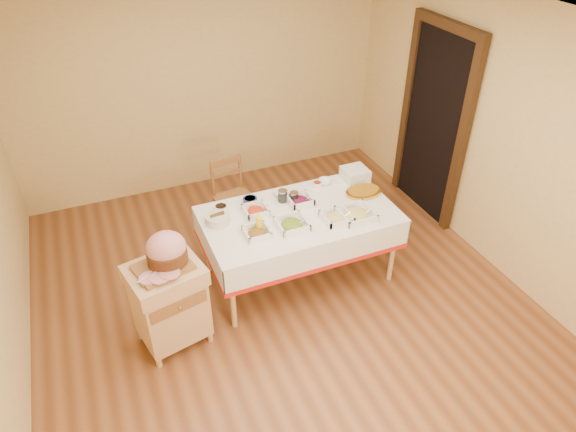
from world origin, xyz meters
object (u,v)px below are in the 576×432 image
(butcher_cart, at_px, (169,301))
(ham_on_board, at_px, (166,252))
(dining_chair, at_px, (233,196))
(dining_table, at_px, (299,227))
(brass_platter, at_px, (363,191))
(mustard_bottle, at_px, (259,223))
(bread_basket, at_px, (218,219))
(plate_stack, at_px, (355,174))
(preserve_jar_right, at_px, (294,198))
(preserve_jar_left, at_px, (283,196))

(butcher_cart, distance_m, ham_on_board, 0.49)
(butcher_cart, height_order, ham_on_board, ham_on_board)
(butcher_cart, height_order, dining_chair, dining_chair)
(dining_table, height_order, dining_chair, dining_chair)
(butcher_cart, bearing_deg, brass_platter, 12.00)
(ham_on_board, xyz_separation_m, brass_platter, (2.04, 0.41, -0.17))
(butcher_cart, bearing_deg, mustard_bottle, 16.05)
(dining_table, distance_m, ham_on_board, 1.39)
(dining_chair, distance_m, brass_platter, 1.46)
(butcher_cart, relative_size, mustard_bottle, 4.44)
(butcher_cart, bearing_deg, ham_on_board, 38.04)
(mustard_bottle, height_order, bread_basket, mustard_bottle)
(dining_chair, bearing_deg, bread_basket, -115.15)
(dining_chair, xyz_separation_m, plate_stack, (1.15, -0.64, 0.37))
(bread_basket, bearing_deg, ham_on_board, -138.93)
(dining_table, relative_size, preserve_jar_right, 16.67)
(butcher_cart, height_order, plate_stack, plate_stack)
(ham_on_board, distance_m, preserve_jar_right, 1.45)
(dining_chair, relative_size, brass_platter, 2.33)
(mustard_bottle, bearing_deg, ham_on_board, -165.36)
(ham_on_board, distance_m, brass_platter, 2.09)
(dining_table, height_order, plate_stack, plate_stack)
(dining_chair, bearing_deg, ham_on_board, -125.63)
(preserve_jar_left, relative_size, plate_stack, 0.50)
(butcher_cart, relative_size, preserve_jar_left, 6.68)
(preserve_jar_left, bearing_deg, preserve_jar_right, -28.20)
(bread_basket, distance_m, plate_stack, 1.55)
(preserve_jar_left, bearing_deg, butcher_cart, -154.11)
(dining_table, height_order, ham_on_board, ham_on_board)
(dining_table, bearing_deg, bread_basket, 168.62)
(butcher_cart, xyz_separation_m, brass_platter, (2.09, 0.44, 0.32))
(brass_platter, bearing_deg, mustard_bottle, -171.23)
(ham_on_board, relative_size, mustard_bottle, 2.46)
(preserve_jar_right, bearing_deg, bread_basket, -176.31)
(preserve_jar_right, bearing_deg, butcher_cart, -157.64)
(mustard_bottle, height_order, brass_platter, mustard_bottle)
(dining_chair, relative_size, plate_stack, 3.53)
(butcher_cart, relative_size, ham_on_board, 1.80)
(preserve_jar_right, bearing_deg, dining_table, -100.05)
(ham_on_board, height_order, preserve_jar_right, ham_on_board)
(dining_table, xyz_separation_m, ham_on_board, (-1.31, -0.33, 0.35))
(brass_platter, bearing_deg, bread_basket, 177.04)
(dining_table, height_order, bread_basket, bread_basket)
(ham_on_board, bearing_deg, butcher_cart, -141.96)
(preserve_jar_right, bearing_deg, mustard_bottle, -147.06)
(preserve_jar_left, xyz_separation_m, preserve_jar_right, (0.10, -0.05, -0.01))
(preserve_jar_left, distance_m, preserve_jar_right, 0.11)
(mustard_bottle, distance_m, plate_stack, 1.32)
(dining_table, xyz_separation_m, plate_stack, (0.79, 0.36, 0.22))
(preserve_jar_left, distance_m, plate_stack, 0.86)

